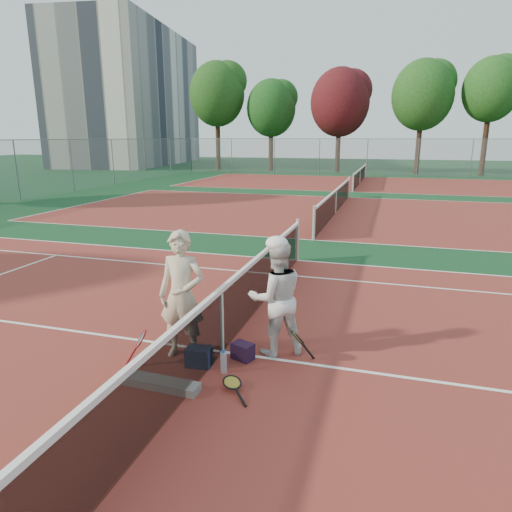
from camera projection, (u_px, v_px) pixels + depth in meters
The scene contains 23 objects.
ground at pixel (222, 352), 6.84m from camera, with size 130.00×130.00×0.00m, color #0F391B.
court_main at pixel (222, 352), 6.84m from camera, with size 23.77×10.97×0.01m, color maroon.
court_far_a at pixel (335, 213), 19.35m from camera, with size 23.77×10.97×0.01m, color maroon.
court_far_b at pixel (360, 183), 31.86m from camera, with size 23.77×10.97×0.01m, color maroon.
net_main at pixel (222, 320), 6.71m from camera, with size 0.10×10.98×1.02m, color black, non-canonical shape.
net_far_a at pixel (336, 201), 19.22m from camera, with size 0.10×10.98×1.02m, color black, non-canonical shape.
net_far_b at pixel (360, 176), 31.73m from camera, with size 0.10×10.98×1.02m, color black, non-canonical shape.
fence_back at pixel (367, 157), 37.97m from camera, with size 32.00×0.06×3.00m, color slate, non-canonical shape.
apartment_block at pixel (131, 99), 53.51m from camera, with size 10.00×22.00×15.00m, color beige.
player_a at pixel (182, 295), 6.50m from camera, with size 0.68×0.45×1.88m, color beige.
player_b at pixel (276, 298), 6.63m from camera, with size 0.83×0.65×1.71m, color silver.
racket_red at pixel (142, 348), 6.37m from camera, with size 0.34×0.27×0.53m, color maroon, non-canonical shape.
racket_black_held at pixel (297, 347), 6.45m from camera, with size 0.38×0.27×0.50m, color black, non-canonical shape.
racket_spare at pixel (232, 384), 5.83m from camera, with size 0.60×0.27×0.12m, color black, non-canonical shape.
sports_bag_navy at pixel (199, 357), 6.40m from camera, with size 0.35×0.24×0.28m, color #111A33.
sports_bag_purple at pixel (243, 351), 6.59m from camera, with size 0.30×0.21×0.25m, color black.
net_cover_canvas at pixel (161, 384), 5.86m from camera, with size 1.04×0.24×0.11m, color #67615D.
water_bottle at pixel (224, 363), 6.20m from camera, with size 0.09×0.09×0.30m, color silver.
tree_back_0 at pixel (217, 94), 43.17m from camera, with size 5.21×5.21×10.08m.
tree_back_1 at pixel (271, 108), 42.60m from camera, with size 4.57×4.57×8.39m.
tree_back_maroon at pixel (340, 103), 40.47m from camera, with size 5.21×5.21×9.12m.
tree_back_3 at pixel (423, 95), 38.31m from camera, with size 5.08×5.08×9.48m.
tree_back_4 at pixel (491, 90), 36.79m from camera, with size 4.47×4.47×9.43m.
Camera 1 is at (2.28, -5.84, 3.12)m, focal length 32.00 mm.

